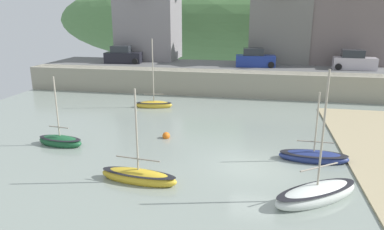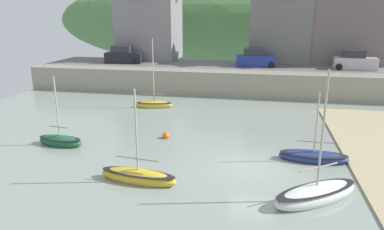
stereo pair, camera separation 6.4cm
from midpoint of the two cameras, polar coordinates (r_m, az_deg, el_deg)
The scene contains 14 objects.
quay_seawall at distance 36.28m, azimuth 10.62°, elevation 5.20°, with size 48.00×9.40×2.40m.
hillside_backdrop at distance 73.40m, azimuth 10.38°, elevation 14.58°, with size 80.00×44.00×18.57m.
waterfront_building_left at distance 45.52m, azimuth -6.96°, elevation 15.32°, with size 7.28×6.23×10.10m.
waterfront_building_centre at distance 43.41m, azimuth 13.72°, elevation 15.08°, with size 6.88×5.71×10.25m.
waterfront_building_right at distance 44.27m, azimuth 23.24°, elevation 14.31°, with size 8.75×5.43×10.32m.
motorboat_with_cabin at distance 21.24m, azimuth 18.64°, elevation -6.25°, with size 3.80×1.39×4.07m.
dinghy_open_wooden at distance 17.94m, azimuth -8.59°, elevation -9.60°, with size 4.07×1.49×4.82m.
sailboat_nearest_shore at distance 23.86m, azimuth -20.27°, elevation -3.88°, with size 3.10×1.45×4.50m.
rowboat_small_beached at distance 16.99m, azimuth 19.06°, elevation -11.74°, with size 4.33×3.67×6.02m.
sailboat_far_left at distance 31.40m, azimuth -6.13°, elevation 1.73°, with size 3.29×1.42×6.07m.
parked_car_near_slipway at distance 42.15m, azimuth -10.96°, elevation 9.20°, with size 4.26×2.12×1.95m.
parked_car_by_wall at distance 39.17m, azimuth 9.91°, elevation 8.76°, with size 4.22×2.00×1.95m.
parked_car_end_of_row at distance 40.23m, azimuth 24.28°, elevation 7.78°, with size 4.21×1.97×1.95m.
mooring_buoy at distance 23.71m, azimuth -4.20°, elevation -3.32°, with size 0.50×0.50×0.50m.
Camera 1 is at (0.07, -18.18, 7.97)m, focal length 33.59 mm.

